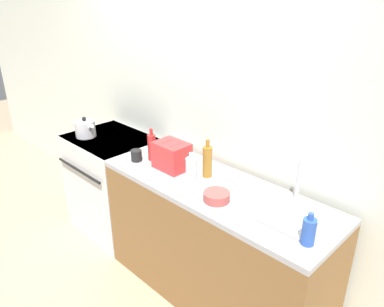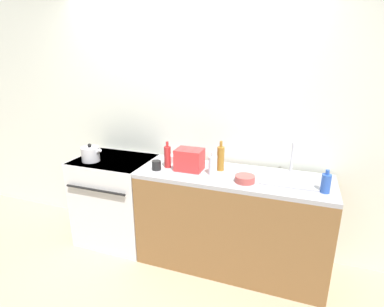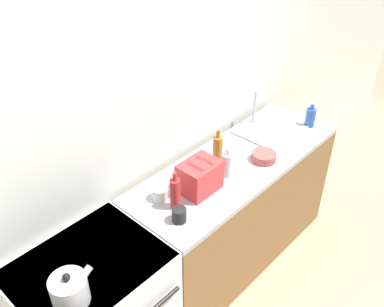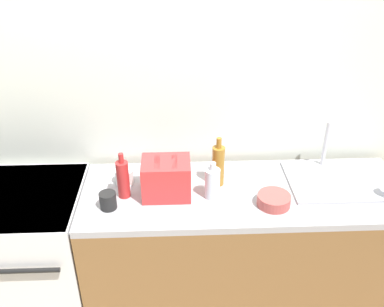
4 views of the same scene
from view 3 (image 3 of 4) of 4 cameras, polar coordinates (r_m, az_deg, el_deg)
wall_back at (r=2.56m, az=-8.24°, el=3.50°), size 8.00×0.05×2.60m
counter_block at (r=3.21m, az=5.63°, el=-7.59°), size 1.70×0.59×0.92m
kettle at (r=2.12m, az=-15.98°, el=-17.08°), size 0.22×0.17×0.18m
toaster at (r=2.60m, az=1.01°, el=-3.10°), size 0.24×0.19×0.20m
sink_tray at (r=3.28m, az=10.24°, el=3.31°), size 0.45×0.39×0.28m
bottle_amber at (r=2.80m, az=3.43°, el=0.37°), size 0.07×0.07×0.28m
bottle_clear at (r=2.74m, az=4.76°, el=-1.44°), size 0.08×0.08×0.20m
bottle_blue at (r=3.37m, az=15.51°, el=4.71°), size 0.07×0.07×0.18m
bottle_red at (r=2.47m, az=-2.26°, el=-5.30°), size 0.06×0.06×0.25m
cup_black at (r=2.43m, az=-1.73°, el=-8.18°), size 0.08×0.08×0.09m
cup_white at (r=2.57m, az=-4.27°, el=-5.34°), size 0.10×0.10×0.08m
bowl at (r=2.93m, az=9.58°, el=-0.41°), size 0.16×0.16×0.06m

